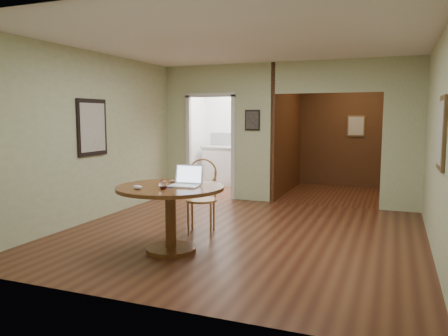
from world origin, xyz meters
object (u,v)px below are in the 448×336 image
at_px(dining_table, 170,203).
at_px(chair, 202,192).
at_px(open_laptop, 186,181).
at_px(closed_laptop, 181,182).

relative_size(dining_table, chair, 1.24).
height_order(dining_table, chair, chair).
bearing_deg(open_laptop, closed_laptop, 126.56).
bearing_deg(chair, closed_laptop, -103.09).
xyz_separation_m(dining_table, chair, (-0.02, 0.99, -0.02)).
distance_m(dining_table, closed_laptop, 0.36).
height_order(chair, closed_laptop, chair).
bearing_deg(chair, dining_table, -103.99).
xyz_separation_m(dining_table, closed_laptop, (0.00, 0.28, 0.23)).
distance_m(dining_table, open_laptop, 0.34).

